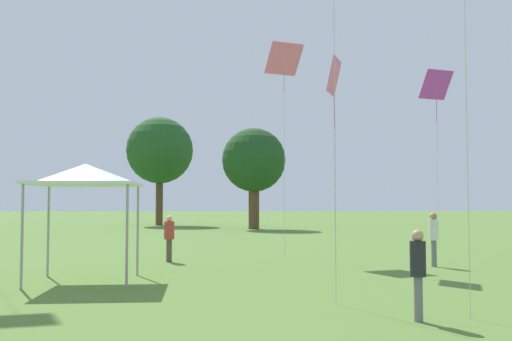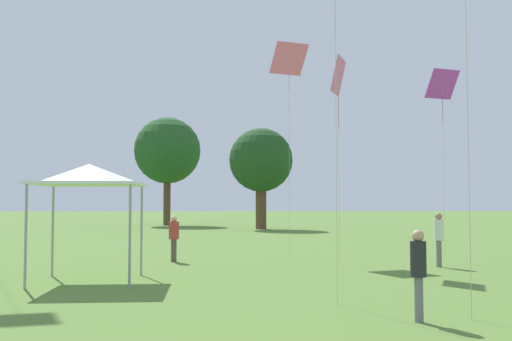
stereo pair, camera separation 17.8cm
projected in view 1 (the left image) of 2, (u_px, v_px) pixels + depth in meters
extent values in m
cylinder|color=brown|center=(169.00, 251.00, 22.19)|extent=(0.29, 0.29, 0.84)
cylinder|color=#B23833|center=(169.00, 230.00, 22.23)|extent=(0.54, 0.54, 0.66)
sphere|color=#DBAD89|center=(169.00, 219.00, 22.25)|extent=(0.23, 0.23, 0.23)
cylinder|color=slate|center=(434.00, 253.00, 20.54)|extent=(0.25, 0.25, 0.91)
cylinder|color=silver|center=(434.00, 230.00, 20.59)|extent=(0.46, 0.46, 0.72)
sphere|color=#A37556|center=(433.00, 216.00, 20.61)|extent=(0.25, 0.25, 0.25)
cylinder|color=slate|center=(418.00, 299.00, 11.06)|extent=(0.23, 0.23, 0.83)
cylinder|color=#232328|center=(418.00, 259.00, 11.10)|extent=(0.41, 0.41, 0.66)
sphere|color=tan|center=(418.00, 236.00, 11.13)|extent=(0.22, 0.22, 0.22)
cube|color=white|center=(86.00, 184.00, 16.74)|extent=(2.98, 2.98, 0.08)
cone|color=white|center=(86.00, 173.00, 16.76)|extent=(2.83, 2.83, 0.53)
cylinder|color=#99999E|center=(48.00, 231.00, 17.86)|extent=(0.07, 0.07, 2.68)
cylinder|color=#99999E|center=(138.00, 231.00, 18.10)|extent=(0.07, 0.07, 2.68)
cylinder|color=#99999E|center=(22.00, 236.00, 15.24)|extent=(0.07, 0.07, 2.68)
cylinder|color=#99999E|center=(127.00, 236.00, 15.48)|extent=(0.07, 0.07, 2.68)
cube|color=pink|center=(334.00, 76.00, 21.38)|extent=(0.79, 1.31, 1.27)
cylinder|color=pink|center=(334.00, 109.00, 21.32)|extent=(0.02, 0.02, 1.47)
cylinder|color=#BCB7A8|center=(335.00, 170.00, 21.20)|extent=(0.01, 0.01, 6.72)
cube|color=#B738C6|center=(436.00, 85.00, 27.62)|extent=(1.59, 1.14, 1.24)
cylinder|color=#B738C6|center=(436.00, 109.00, 27.56)|extent=(0.02, 0.02, 1.24)
cylinder|color=#BCB7A8|center=(437.00, 167.00, 27.42)|extent=(0.01, 0.01, 7.64)
cube|color=pink|center=(284.00, 59.00, 25.17)|extent=(1.66, 1.31, 1.18)
cylinder|color=pink|center=(284.00, 81.00, 25.12)|extent=(0.02, 0.02, 0.87)
cylinder|color=#BCB7A8|center=(284.00, 156.00, 24.95)|extent=(0.01, 0.01, 8.25)
cylinder|color=#BCB7A8|center=(334.00, 58.00, 13.22)|extent=(0.01, 0.01, 10.80)
cylinder|color=brown|center=(159.00, 197.00, 58.18)|extent=(0.69, 0.69, 5.52)
sphere|color=#235123|center=(160.00, 150.00, 58.43)|extent=(6.49, 6.49, 6.49)
cylinder|color=brown|center=(254.00, 203.00, 49.91)|extent=(0.89, 0.89, 4.31)
sphere|color=#1E471E|center=(254.00, 160.00, 50.10)|extent=(5.34, 5.34, 5.34)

